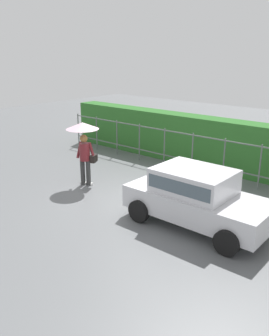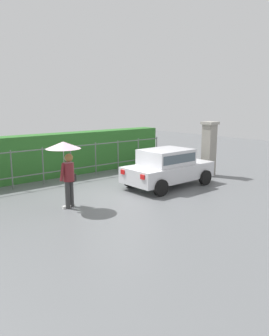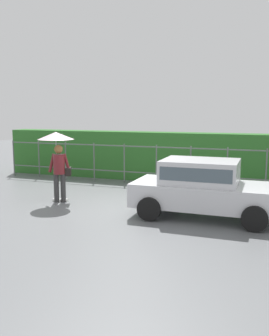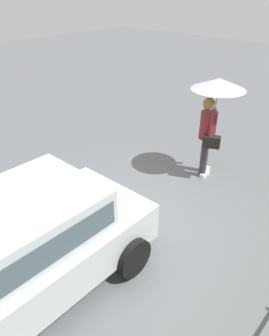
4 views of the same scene
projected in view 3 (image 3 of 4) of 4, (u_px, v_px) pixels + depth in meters
ground_plane at (129, 207)px, 10.62m from camera, size 40.00×40.00×0.00m
car at (203, 186)px, 9.52m from camera, size 3.75×1.89×1.48m
pedestrian at (57, 149)px, 11.00m from camera, size 1.07×1.07×2.10m
fence_section at (140, 162)px, 13.74m from camera, size 11.42×0.05×1.50m
hedge_row at (149, 156)px, 14.71m from camera, size 12.37×0.90×1.90m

